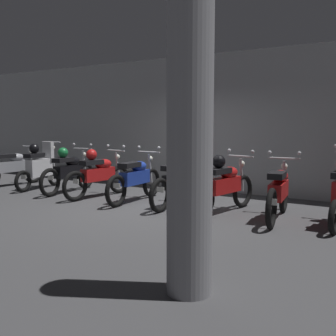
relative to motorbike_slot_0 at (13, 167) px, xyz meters
The scene contains 11 objects.
ground_plane 4.61m from the motorbike_slot_0, ahead, with size 80.00×80.00×0.00m, color #424244.
back_wall 5.20m from the motorbike_slot_0, 26.10° to the left, with size 17.12×0.30×3.29m, color #9EA0A3.
motorbike_slot_0 is the anchor object (origin of this frame).
motorbike_slot_1 1.01m from the motorbike_slot_0, ahead, with size 0.56×1.68×1.18m.
motorbike_slot_2 2.02m from the motorbike_slot_0, ahead, with size 0.59×1.95×1.15m.
motorbike_slot_3 3.04m from the motorbike_slot_0, ahead, with size 0.59×1.95×1.15m.
motorbike_slot_4 4.05m from the motorbike_slot_0, ahead, with size 0.59×1.95×1.15m.
motorbike_slot_5 5.06m from the motorbike_slot_0, ahead, with size 0.59×1.95×1.15m.
motorbike_slot_6 6.08m from the motorbike_slot_0, ahead, with size 0.59×1.94×1.15m.
motorbike_slot_7 7.09m from the motorbike_slot_0, ahead, with size 0.58×1.94×1.15m.
support_pillar 8.13m from the motorbike_slot_0, 25.57° to the right, with size 0.44×0.44×3.29m, color gray.
Camera 1 is at (4.56, -6.32, 1.65)m, focal length 43.40 mm.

